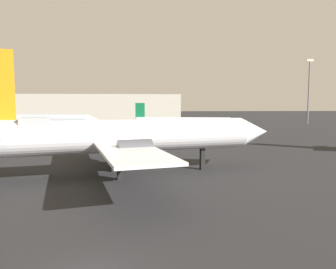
{
  "coord_description": "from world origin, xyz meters",
  "views": [
    {
      "loc": [
        2.4,
        -12.13,
        7.1
      ],
      "look_at": [
        6.26,
        37.71,
        2.3
      ],
      "focal_mm": 34.12,
      "sensor_mm": 36.0,
      "label": 1
    }
  ],
  "objects": [
    {
      "name": "terminal_building",
      "position": [
        -19.22,
        112.11,
        5.27
      ],
      "size": [
        69.95,
        22.3,
        10.55
      ],
      "primitive_type": "cube",
      "color": "beige",
      "rests_on": "ground_plane"
    },
    {
      "name": "airplane_at_gate",
      "position": [
        0.58,
        19.62,
        3.93
      ],
      "size": [
        32.22,
        27.46,
        11.84
      ],
      "rotation": [
        0.0,
        0.0,
        0.24
      ],
      "color": "white",
      "rests_on": "ground_plane"
    },
    {
      "name": "airplane_distant",
      "position": [
        -21.68,
        56.73,
        3.45
      ],
      "size": [
        31.31,
        20.72,
        9.15
      ],
      "rotation": [
        0.0,
        0.0,
        -0.13
      ],
      "color": "#B2BCCC",
      "rests_on": "ground_plane"
    },
    {
      "name": "airplane_far_left",
      "position": [
        11.79,
        64.54,
        2.61
      ],
      "size": [
        28.06,
        16.93,
        7.35
      ],
      "rotation": [
        0.0,
        0.0,
        -0.17
      ],
      "color": "white",
      "rests_on": "ground_plane"
    },
    {
      "name": "light_mast_right",
      "position": [
        60.13,
        96.04,
        12.56
      ],
      "size": [
        2.4,
        0.5,
        22.54
      ],
      "color": "slate",
      "rests_on": "ground_plane"
    }
  ]
}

